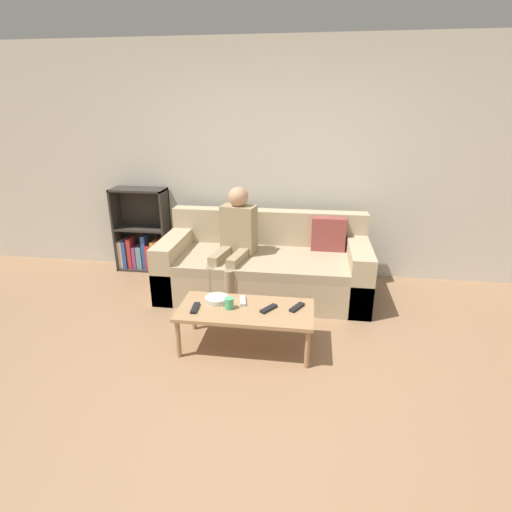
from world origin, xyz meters
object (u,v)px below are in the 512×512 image
tv_remote_2 (195,308)px  tv_remote_3 (297,307)px  person_adult (235,235)px  tv_remote_0 (269,309)px  cup_near (229,303)px  couch (265,268)px  snack_bowl (217,299)px  coffee_table (246,312)px  tv_remote_1 (243,301)px  bookshelf (144,240)px

tv_remote_2 → tv_remote_3: same height
person_adult → tv_remote_3: person_adult is taller
person_adult → tv_remote_0: 1.13m
cup_near → couch: bearing=81.5°
snack_bowl → tv_remote_3: bearing=-2.1°
coffee_table → tv_remote_1: size_ratio=6.28×
person_adult → coffee_table: bearing=-63.2°
couch → tv_remote_0: (0.16, -1.08, 0.09)m
coffee_table → tv_remote_2: 0.41m
cup_near → snack_bowl: (-0.13, 0.10, -0.02)m
cup_near → tv_remote_2: (-0.27, -0.05, -0.04)m
tv_remote_1 → person_adult: bearing=92.1°
couch → cup_near: bearing=-98.5°
bookshelf → tv_remote_2: size_ratio=5.82×
bookshelf → person_adult: (1.26, -0.57, 0.30)m
bookshelf → tv_remote_2: bearing=-55.4°
couch → coffee_table: (-0.03, -1.09, 0.04)m
person_adult → snack_bowl: 0.95m
tv_remote_3 → snack_bowl: 0.68m
coffee_table → tv_remote_2: size_ratio=6.40×
bookshelf → coffee_table: size_ratio=0.91×
coffee_table → tv_remote_3: 0.42m
person_adult → tv_remote_2: (-0.14, -1.06, -0.29)m
bookshelf → coffee_table: bookshelf is taller
bookshelf → tv_remote_1: 2.08m
tv_remote_2 → coffee_table: bearing=5.2°
coffee_table → person_adult: bearing=105.1°
bookshelf → person_adult: person_adult is taller
tv_remote_2 → tv_remote_3: (0.82, 0.13, 0.00)m
tv_remote_0 → snack_bowl: size_ratio=0.85×
tv_remote_0 → cup_near: bearing=-141.7°
tv_remote_2 → person_adult: bearing=78.5°
person_adult → tv_remote_2: person_adult is taller
bookshelf → tv_remote_2: bookshelf is taller
tv_remote_0 → tv_remote_2: same height
bookshelf → tv_remote_3: size_ratio=5.86×
person_adult → tv_remote_3: (0.68, -0.93, -0.29)m
couch → cup_near: couch is taller
tv_remote_1 → tv_remote_3: 0.46m
cup_near → tv_remote_2: size_ratio=0.54×
person_adult → cup_near: (0.14, -1.01, -0.26)m
couch → tv_remote_0: 1.10m
person_adult → tv_remote_1: 0.95m
couch → bookshelf: bookshelf is taller
couch → coffee_table: size_ratio=1.96×
cup_near → tv_remote_3: size_ratio=0.55×
couch → cup_near: (-0.16, -1.10, 0.13)m
couch → tv_remote_3: bearing=-69.5°
snack_bowl → tv_remote_2: bearing=-133.5°
coffee_table → snack_bowl: snack_bowl is taller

